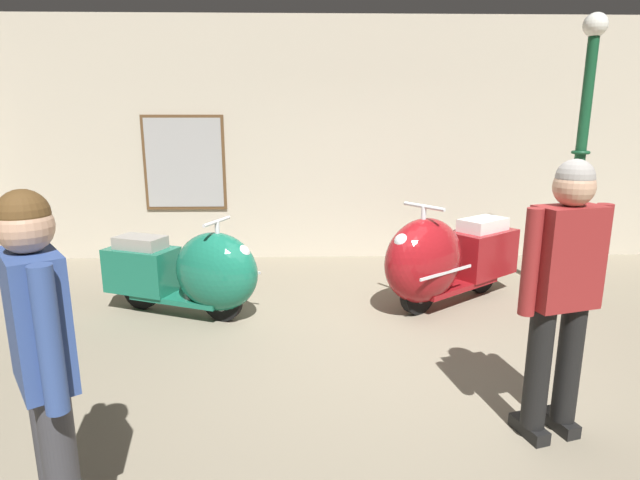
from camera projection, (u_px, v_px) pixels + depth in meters
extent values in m
plane|color=gray|center=(391.00, 358.00, 4.28)|extent=(60.00, 60.00, 0.00)
cube|color=#BCB29E|center=(356.00, 141.00, 7.14)|extent=(18.00, 0.20, 3.27)
cube|color=brown|center=(184.00, 163.00, 7.04)|extent=(1.11, 0.03, 1.29)
cube|color=#9E9E9E|center=(184.00, 163.00, 7.02)|extent=(1.03, 0.01, 1.21)
cylinder|color=black|center=(222.00, 301.00, 5.04)|extent=(0.41, 0.23, 0.41)
cylinder|color=silver|center=(222.00, 301.00, 5.04)|extent=(0.21, 0.16, 0.18)
cylinder|color=black|center=(141.00, 290.00, 5.37)|extent=(0.41, 0.23, 0.41)
cylinder|color=silver|center=(141.00, 290.00, 5.37)|extent=(0.21, 0.16, 0.18)
cube|color=#196B51|center=(181.00, 297.00, 5.21)|extent=(1.04, 0.70, 0.05)
ellipsoid|color=#196B51|center=(216.00, 272.00, 4.99)|extent=(1.00, 0.81, 0.78)
cube|color=#196B51|center=(143.00, 269.00, 5.30)|extent=(0.80, 0.64, 0.45)
cube|color=gray|center=(140.00, 242.00, 5.23)|extent=(0.56, 0.45, 0.12)
sphere|color=silver|center=(242.00, 253.00, 4.84)|extent=(0.15, 0.15, 0.15)
cylinder|color=silver|center=(218.00, 236.00, 4.90)|extent=(0.05, 0.05, 0.29)
cylinder|color=silver|center=(217.00, 221.00, 4.86)|extent=(0.20, 0.43, 0.03)
cube|color=silver|center=(230.00, 269.00, 5.24)|extent=(0.64, 0.26, 0.02)
cylinder|color=black|center=(418.00, 292.00, 5.22)|extent=(0.42, 0.35, 0.46)
cylinder|color=silver|center=(418.00, 292.00, 5.22)|extent=(0.23, 0.21, 0.20)
cylinder|color=black|center=(482.00, 273.00, 5.87)|extent=(0.42, 0.35, 0.46)
cylinder|color=silver|center=(482.00, 273.00, 5.87)|extent=(0.23, 0.21, 0.20)
cube|color=maroon|center=(452.00, 284.00, 5.55)|extent=(1.11, 0.98, 0.06)
ellipsoid|color=maroon|center=(424.00, 261.00, 5.17)|extent=(1.12, 1.05, 0.87)
cube|color=maroon|center=(481.00, 252.00, 5.78)|extent=(0.89, 0.83, 0.50)
cube|color=silver|center=(483.00, 225.00, 5.71)|extent=(0.63, 0.58, 0.14)
sphere|color=silver|center=(403.00, 242.00, 4.93)|extent=(0.17, 0.17, 0.17)
cylinder|color=silver|center=(423.00, 222.00, 5.06)|extent=(0.05, 0.05, 0.32)
cylinder|color=silver|center=(424.00, 206.00, 5.02)|extent=(0.33, 0.42, 0.04)
cube|color=silver|center=(447.00, 273.00, 4.97)|extent=(0.62, 0.47, 0.03)
cylinder|color=#144728|center=(565.00, 287.00, 5.80)|extent=(0.28, 0.28, 0.18)
cylinder|color=#144728|center=(579.00, 165.00, 5.48)|extent=(0.11, 0.11, 2.57)
torus|color=#144728|center=(581.00, 152.00, 5.45)|extent=(0.19, 0.19, 0.04)
sphere|color=white|center=(596.00, 25.00, 5.16)|extent=(0.24, 0.24, 0.24)
cylinder|color=#38383D|center=(61.00, 463.00, 2.22)|extent=(0.14, 0.14, 0.83)
cylinder|color=#38383D|center=(50.00, 438.00, 2.40)|extent=(0.14, 0.14, 0.83)
cube|color=#334C8C|center=(38.00, 320.00, 2.16)|extent=(0.39, 0.43, 0.59)
cylinder|color=#334C8C|center=(49.00, 341.00, 1.98)|extent=(0.09, 0.09, 0.61)
cylinder|color=#334C8C|center=(28.00, 306.00, 2.35)|extent=(0.09, 0.09, 0.61)
sphere|color=tan|center=(25.00, 227.00, 2.07)|extent=(0.22, 0.22, 0.22)
sphere|color=brown|center=(23.00, 214.00, 2.06)|extent=(0.21, 0.21, 0.21)
cube|color=black|center=(559.00, 423.00, 3.31)|extent=(0.18, 0.29, 0.08)
cylinder|color=black|center=(569.00, 357.00, 3.18)|extent=(0.15, 0.15, 0.86)
cube|color=black|center=(529.00, 429.00, 3.24)|extent=(0.18, 0.29, 0.08)
cylinder|color=black|center=(539.00, 362.00, 3.11)|extent=(0.15, 0.15, 0.86)
cube|color=maroon|center=(566.00, 257.00, 2.99)|extent=(0.44, 0.31, 0.61)
cylinder|color=maroon|center=(599.00, 256.00, 3.07)|extent=(0.09, 0.09, 0.63)
cylinder|color=maroon|center=(531.00, 262.00, 2.93)|extent=(0.09, 0.09, 0.63)
sphere|color=tan|center=(574.00, 187.00, 2.90)|extent=(0.23, 0.23, 0.23)
sphere|color=gray|center=(575.00, 178.00, 2.89)|extent=(0.21, 0.21, 0.21)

